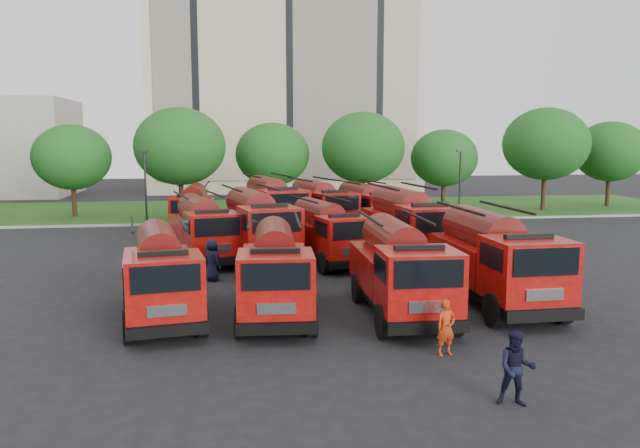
{
  "coord_description": "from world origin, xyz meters",
  "views": [
    {
      "loc": [
        -4.37,
        -25.71,
        5.97
      ],
      "look_at": [
        -0.07,
        4.14,
        1.8
      ],
      "focal_mm": 35.0,
      "sensor_mm": 36.0,
      "label": 1
    }
  ],
  "objects_px": {
    "fire_truck_7": "(408,225)",
    "fire_truck_10": "(319,207)",
    "fire_truck_2": "(400,269)",
    "firefighter_2": "(484,307)",
    "fire_truck_3": "(494,259)",
    "fire_truck_0": "(160,274)",
    "fire_truck_8": "(193,210)",
    "firefighter_3": "(465,296)",
    "fire_truck_5": "(256,225)",
    "firefighter_0": "(445,355)",
    "firefighter_1": "(515,405)",
    "fire_truck_6": "(326,232)",
    "firefighter_5": "(457,254)",
    "firefighter_4": "(213,281)",
    "fire_truck_11": "(366,208)",
    "fire_truck_4": "(203,229)",
    "fire_truck_1": "(275,271)",
    "fire_truck_9": "(272,206)"
  },
  "relations": [
    {
      "from": "fire_truck_0",
      "to": "firefighter_0",
      "type": "distance_m",
      "value": 9.57
    },
    {
      "from": "fire_truck_2",
      "to": "fire_truck_6",
      "type": "distance_m",
      "value": 9.22
    },
    {
      "from": "fire_truck_3",
      "to": "fire_truck_6",
      "type": "distance_m",
      "value": 9.65
    },
    {
      "from": "fire_truck_10",
      "to": "firefighter_1",
      "type": "distance_m",
      "value": 26.27
    },
    {
      "from": "fire_truck_1",
      "to": "fire_truck_5",
      "type": "relative_size",
      "value": 0.87
    },
    {
      "from": "fire_truck_7",
      "to": "fire_truck_10",
      "type": "xyz_separation_m",
      "value": [
        -3.05,
        9.49,
        -0.11
      ]
    },
    {
      "from": "fire_truck_11",
      "to": "firefighter_2",
      "type": "distance_m",
      "value": 18.09
    },
    {
      "from": "fire_truck_5",
      "to": "fire_truck_8",
      "type": "xyz_separation_m",
      "value": [
        -3.52,
        8.78,
        -0.19
      ]
    },
    {
      "from": "fire_truck_2",
      "to": "firefighter_2",
      "type": "height_order",
      "value": "fire_truck_2"
    },
    {
      "from": "fire_truck_3",
      "to": "fire_truck_10",
      "type": "relative_size",
      "value": 0.97
    },
    {
      "from": "firefighter_1",
      "to": "fire_truck_6",
      "type": "bearing_deg",
      "value": 115.27
    },
    {
      "from": "fire_truck_3",
      "to": "firefighter_1",
      "type": "relative_size",
      "value": 4.21
    },
    {
      "from": "firefighter_3",
      "to": "firefighter_4",
      "type": "height_order",
      "value": "firefighter_4"
    },
    {
      "from": "fire_truck_2",
      "to": "firefighter_3",
      "type": "distance_m",
      "value": 4.08
    },
    {
      "from": "fire_truck_1",
      "to": "fire_truck_7",
      "type": "xyz_separation_m",
      "value": [
        7.18,
        8.75,
        0.22
      ]
    },
    {
      "from": "fire_truck_5",
      "to": "firefighter_0",
      "type": "xyz_separation_m",
      "value": [
        4.6,
        -14.47,
        -1.71
      ]
    },
    {
      "from": "fire_truck_11",
      "to": "fire_truck_10",
      "type": "bearing_deg",
      "value": 164.25
    },
    {
      "from": "fire_truck_3",
      "to": "fire_truck_8",
      "type": "relative_size",
      "value": 1.09
    },
    {
      "from": "fire_truck_3",
      "to": "fire_truck_0",
      "type": "bearing_deg",
      "value": 179.3
    },
    {
      "from": "fire_truck_7",
      "to": "firefighter_5",
      "type": "xyz_separation_m",
      "value": [
        2.98,
        1.21,
        -1.75
      ]
    },
    {
      "from": "firefighter_2",
      "to": "firefighter_3",
      "type": "relative_size",
      "value": 1.16
    },
    {
      "from": "fire_truck_2",
      "to": "fire_truck_10",
      "type": "bearing_deg",
      "value": 91.58
    },
    {
      "from": "fire_truck_3",
      "to": "fire_truck_7",
      "type": "xyz_separation_m",
      "value": [
        -0.71,
        8.44,
        0.08
      ]
    },
    {
      "from": "fire_truck_1",
      "to": "fire_truck_8",
      "type": "xyz_separation_m",
      "value": [
        -3.72,
        18.67,
        0.0
      ]
    },
    {
      "from": "fire_truck_5",
      "to": "fire_truck_9",
      "type": "relative_size",
      "value": 0.96
    },
    {
      "from": "fire_truck_0",
      "to": "fire_truck_10",
      "type": "relative_size",
      "value": 0.91
    },
    {
      "from": "fire_truck_2",
      "to": "fire_truck_3",
      "type": "height_order",
      "value": "fire_truck_3"
    },
    {
      "from": "fire_truck_0",
      "to": "firefighter_5",
      "type": "bearing_deg",
      "value": 26.08
    },
    {
      "from": "fire_truck_1",
      "to": "fire_truck_5",
      "type": "distance_m",
      "value": 9.89
    },
    {
      "from": "firefighter_4",
      "to": "firefighter_5",
      "type": "bearing_deg",
      "value": -107.4
    },
    {
      "from": "fire_truck_8",
      "to": "firefighter_3",
      "type": "bearing_deg",
      "value": -55.49
    },
    {
      "from": "firefighter_4",
      "to": "fire_truck_5",
      "type": "bearing_deg",
      "value": -62.12
    },
    {
      "from": "fire_truck_5",
      "to": "firefighter_4",
      "type": "height_order",
      "value": "fire_truck_5"
    },
    {
      "from": "fire_truck_5",
      "to": "fire_truck_10",
      "type": "relative_size",
      "value": 1.04
    },
    {
      "from": "firefighter_1",
      "to": "firefighter_3",
      "type": "distance_m",
      "value": 9.86
    },
    {
      "from": "fire_truck_4",
      "to": "fire_truck_8",
      "type": "xyz_separation_m",
      "value": [
        -0.93,
        8.62,
        -0.03
      ]
    },
    {
      "from": "fire_truck_7",
      "to": "firefighter_4",
      "type": "bearing_deg",
      "value": -166.32
    },
    {
      "from": "fire_truck_8",
      "to": "firefighter_0",
      "type": "bearing_deg",
      "value": -69.17
    },
    {
      "from": "fire_truck_11",
      "to": "fire_truck_3",
      "type": "bearing_deg",
      "value": -99.24
    },
    {
      "from": "fire_truck_2",
      "to": "fire_truck_7",
      "type": "relative_size",
      "value": 0.89
    },
    {
      "from": "fire_truck_1",
      "to": "fire_truck_9",
      "type": "bearing_deg",
      "value": 89.84
    },
    {
      "from": "fire_truck_3",
      "to": "firefighter_3",
      "type": "distance_m",
      "value": 2.16
    },
    {
      "from": "fire_truck_6",
      "to": "firefighter_4",
      "type": "height_order",
      "value": "fire_truck_6"
    },
    {
      "from": "firefighter_2",
      "to": "fire_truck_7",
      "type": "bearing_deg",
      "value": -4.28
    },
    {
      "from": "fire_truck_3",
      "to": "fire_truck_7",
      "type": "height_order",
      "value": "fire_truck_7"
    },
    {
      "from": "fire_truck_5",
      "to": "fire_truck_8",
      "type": "distance_m",
      "value": 9.46
    },
    {
      "from": "fire_truck_0",
      "to": "firefighter_3",
      "type": "bearing_deg",
      "value": -1.88
    },
    {
      "from": "fire_truck_6",
      "to": "firefighter_0",
      "type": "xyz_separation_m",
      "value": [
        1.3,
        -13.25,
        -1.48
      ]
    },
    {
      "from": "fire_truck_1",
      "to": "fire_truck_9",
      "type": "xyz_separation_m",
      "value": [
        1.1,
        17.99,
        0.25
      ]
    },
    {
      "from": "firefighter_2",
      "to": "firefighter_3",
      "type": "bearing_deg",
      "value": -1.52
    }
  ]
}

